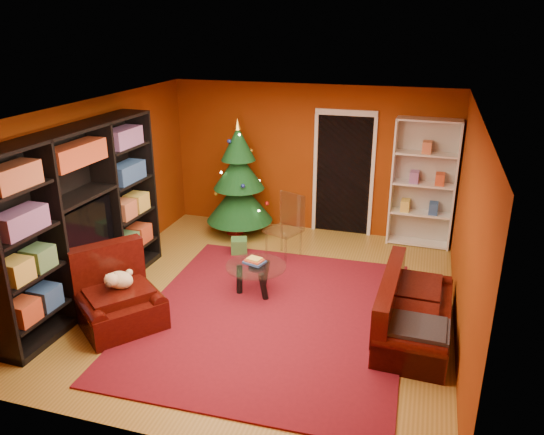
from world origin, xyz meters
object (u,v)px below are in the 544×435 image
(media_unit, at_px, (80,219))
(sofa, at_px, (416,306))
(gift_box_red, at_px, (236,228))
(white_bookshelf, at_px, (423,184))
(gift_box_green, at_px, (239,246))
(armchair, at_px, (119,297))
(coffee_table, at_px, (256,279))
(christmas_tree, at_px, (239,179))
(acrylic_chair, at_px, (284,231))
(rug, at_px, (271,316))
(dog, at_px, (120,280))

(media_unit, relative_size, sofa, 1.71)
(gift_box_red, xyz_separation_m, white_bookshelf, (3.14, 0.48, 0.96))
(gift_box_green, xyz_separation_m, sofa, (2.86, -1.63, 0.26))
(armchair, bearing_deg, coffee_table, -8.17)
(sofa, bearing_deg, armchair, 105.60)
(christmas_tree, height_order, acrylic_chair, christmas_tree)
(coffee_table, relative_size, acrylic_chair, 0.90)
(white_bookshelf, relative_size, acrylic_chair, 2.35)
(christmas_tree, xyz_separation_m, armchair, (-0.39, -3.30, -0.61))
(rug, xyz_separation_m, gift_box_red, (-1.42, 2.51, 0.10))
(gift_box_green, bearing_deg, white_bookshelf, 24.32)
(armchair, relative_size, coffee_table, 1.20)
(media_unit, bearing_deg, christmas_tree, 69.62)
(media_unit, bearing_deg, coffee_table, 22.50)
(christmas_tree, distance_m, acrylic_chair, 1.40)
(dog, xyz_separation_m, acrylic_chair, (1.42, 2.45, -0.12))
(white_bookshelf, height_order, armchair, white_bookshelf)
(white_bookshelf, height_order, dog, white_bookshelf)
(christmas_tree, distance_m, white_bookshelf, 3.10)
(gift_box_red, height_order, coffee_table, coffee_table)
(media_unit, bearing_deg, sofa, 6.67)
(gift_box_green, height_order, white_bookshelf, white_bookshelf)
(christmas_tree, bearing_deg, sofa, -38.11)
(white_bookshelf, bearing_deg, armchair, -130.94)
(media_unit, bearing_deg, gift_box_green, 55.99)
(gift_box_red, bearing_deg, armchair, -95.75)
(gift_box_green, distance_m, dog, 2.53)
(white_bookshelf, height_order, acrylic_chair, white_bookshelf)
(white_bookshelf, bearing_deg, coffee_table, -128.47)
(rug, height_order, white_bookshelf, white_bookshelf)
(armchair, distance_m, coffee_table, 1.87)
(gift_box_red, bearing_deg, acrylic_chair, -33.28)
(white_bookshelf, relative_size, dog, 5.49)
(christmas_tree, distance_m, dog, 3.28)
(white_bookshelf, distance_m, dog, 5.06)
(rug, relative_size, coffee_table, 4.58)
(white_bookshelf, bearing_deg, christmas_tree, -170.22)
(white_bookshelf, bearing_deg, acrylic_chair, -147.65)
(christmas_tree, distance_m, armchair, 3.38)
(dog, height_order, acrylic_chair, acrylic_chair)
(coffee_table, bearing_deg, rug, -54.29)
(media_unit, relative_size, gift_box_green, 11.93)
(gift_box_red, xyz_separation_m, sofa, (3.21, -2.40, 0.28))
(media_unit, relative_size, acrylic_chair, 3.29)
(dog, bearing_deg, white_bookshelf, -4.49)
(gift_box_red, xyz_separation_m, dog, (-0.33, -3.17, 0.48))
(white_bookshelf, distance_m, armchair, 5.13)
(coffee_table, bearing_deg, armchair, -137.24)
(rug, bearing_deg, armchair, -157.40)
(gift_box_green, bearing_deg, acrylic_chair, 4.67)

